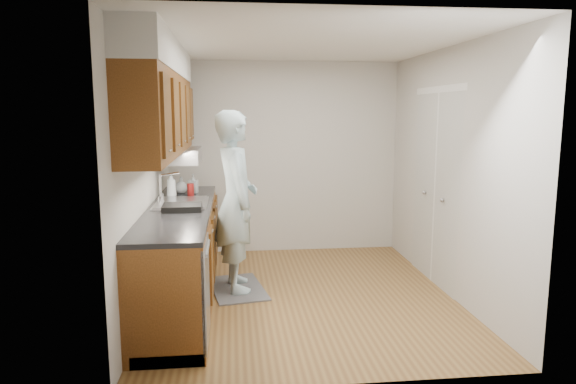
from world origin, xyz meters
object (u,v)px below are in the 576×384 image
object	(u,v)px
soap_bottle_a	(171,185)
soda_can	(191,189)
soap_bottle_c	(181,185)
person	(236,189)
soap_bottle_b	(193,183)
dish_rack	(182,207)

from	to	relation	value
soap_bottle_a	soda_can	bearing A→B (deg)	28.44
soda_can	soap_bottle_c	bearing A→B (deg)	123.75
person	soap_bottle_c	bearing A→B (deg)	36.16
soap_bottle_a	soda_can	world-z (taller)	soap_bottle_a
soda_can	soap_bottle_b	bearing A→B (deg)	85.54
soap_bottle_c	soap_bottle_a	bearing A→B (deg)	-105.00
soda_can	dish_rack	world-z (taller)	soda_can
dish_rack	soap_bottle_b	bearing A→B (deg)	86.77
person	soap_bottle_a	distance (m)	0.77
soap_bottle_a	soap_bottle_b	size ratio (longest dim) A/B	1.25
soap_bottle_a	soap_bottle_b	distance (m)	0.36
soap_bottle_c	dish_rack	bearing A→B (deg)	-84.28
soap_bottle_b	soap_bottle_c	world-z (taller)	soap_bottle_b
soap_bottle_b	soda_can	world-z (taller)	soap_bottle_b
soap_bottle_b	soap_bottle_c	bearing A→B (deg)	-178.05
soda_can	person	bearing A→B (deg)	-42.12
soap_bottle_c	soda_can	world-z (taller)	soap_bottle_c
person	soap_bottle_a	bearing A→B (deg)	55.39
person	soda_can	size ratio (longest dim) A/B	15.86
soap_bottle_b	soda_can	bearing A→B (deg)	-94.46
soap_bottle_a	soda_can	xyz separation A→B (m)	(0.19, 0.11, -0.07)
soap_bottle_c	dish_rack	world-z (taller)	soap_bottle_c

